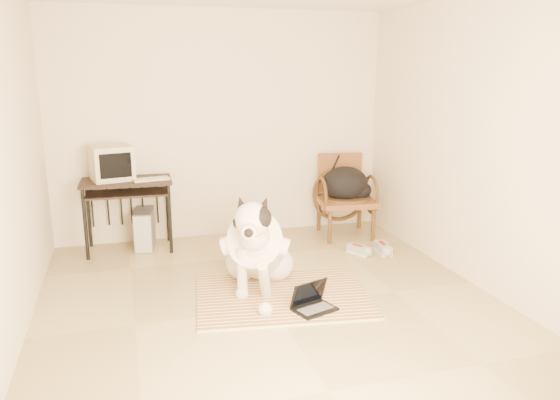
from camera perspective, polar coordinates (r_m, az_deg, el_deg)
name	(u,v)px	position (r m, az deg, el deg)	size (l,w,h in m)	color
floor	(273,307)	(4.85, -0.71, -11.15)	(4.50, 4.50, 0.00)	tan
wall_back	(222,126)	(6.63, -6.07, 7.72)	(4.50, 4.50, 0.00)	beige
wall_front	(414,234)	(2.42, 13.83, -3.51)	(4.50, 4.50, 0.00)	beige
wall_left	(3,167)	(4.37, -26.95, 3.09)	(4.50, 4.50, 0.00)	beige
wall_right	(483,145)	(5.35, 20.46, 5.45)	(4.50, 4.50, 0.00)	beige
rug	(282,296)	(5.05, 0.26, -10.00)	(1.69, 1.38, 0.02)	#B16223
dog	(257,248)	(5.12, -2.41, -5.06)	(0.75, 1.37, 1.00)	silver
laptop	(312,302)	(4.77, 3.39, -10.64)	(0.41, 0.35, 0.24)	black
computer_desk	(127,190)	(6.31, -15.72, 1.00)	(1.00, 0.58, 0.82)	black
crt_monitor	(112,163)	(6.32, -17.18, 3.73)	(0.50, 0.48, 0.38)	#C3B899
desk_keyboard	(151,179)	(6.20, -13.32, 2.13)	(0.39, 0.14, 0.03)	#C3B899
pc_tower	(145,229)	(6.48, -13.96, -2.95)	(0.26, 0.50, 0.44)	#535356
rattan_chair	(345,195)	(6.76, 6.76, 0.47)	(0.72, 0.70, 0.99)	brown
backpack	(347,185)	(6.66, 7.06, 1.58)	(0.61, 0.47, 0.42)	black
sneaker_left	(359,250)	(6.19, 8.23, -5.20)	(0.23, 0.30, 0.10)	silver
sneaker_right	(383,249)	(6.27, 10.69, -5.01)	(0.16, 0.32, 0.11)	silver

